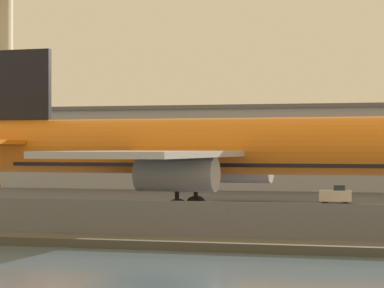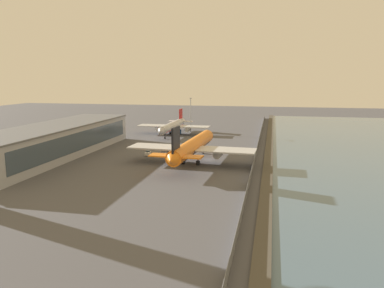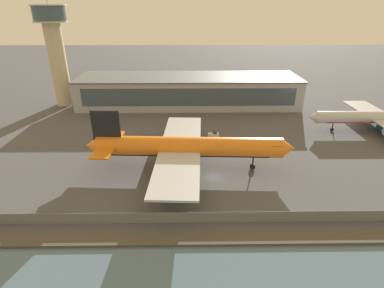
% 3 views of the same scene
% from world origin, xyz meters
% --- Properties ---
extents(ground_plane, '(500.00, 500.00, 0.00)m').
position_xyz_m(ground_plane, '(0.00, 0.00, 0.00)').
color(ground_plane, '#4C4C51').
extents(shoreline_seawall, '(320.00, 3.00, 0.50)m').
position_xyz_m(shoreline_seawall, '(0.00, -20.50, 0.25)').
color(shoreline_seawall, '#474238').
rests_on(shoreline_seawall, ground).
extents(perimeter_fence, '(280.00, 0.10, 2.37)m').
position_xyz_m(perimeter_fence, '(0.00, -16.00, 1.19)').
color(perimeter_fence, slate).
rests_on(perimeter_fence, ground).
extents(cargo_jet_orange, '(49.43, 42.29, 14.56)m').
position_xyz_m(cargo_jet_orange, '(-6.08, 4.24, 5.56)').
color(cargo_jet_orange, orange).
rests_on(cargo_jet_orange, ground).
extents(passenger_jet_silver, '(42.32, 36.31, 11.71)m').
position_xyz_m(passenger_jet_silver, '(53.49, 27.00, 4.47)').
color(passenger_jet_silver, silver).
rests_on(passenger_jet_silver, ground).
extents(baggage_tug, '(3.30, 1.82, 1.80)m').
position_xyz_m(baggage_tug, '(1.99, 22.72, 0.81)').
color(baggage_tug, white).
rests_on(baggage_tug, ground).
extents(ops_van, '(3.35, 5.56, 2.48)m').
position_xyz_m(ops_van, '(55.79, 26.13, 1.28)').
color(ops_van, '#19519E').
rests_on(ops_van, ground).
extents(terminal_building, '(84.54, 21.19, 11.19)m').
position_xyz_m(terminal_building, '(-5.30, 55.56, 5.61)').
color(terminal_building, '#9EA3AD').
rests_on(terminal_building, ground).
extents(apron_light_mast_apron_west, '(3.20, 0.40, 18.08)m').
position_xyz_m(apron_light_mast_apron_west, '(62.59, 19.95, 10.28)').
color(apron_light_mast_apron_west, '#93969B').
rests_on(apron_light_mast_apron_west, ground).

